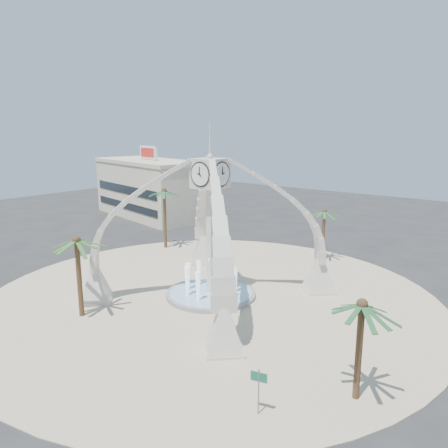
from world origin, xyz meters
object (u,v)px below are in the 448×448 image
Objects in this scene: street_sign at (259,383)px; fountain at (211,293)px; palm_north at (324,212)px; palm_west at (164,192)px; palm_south at (76,241)px; clock_tower at (210,226)px; palm_east at (362,306)px.

fountain is at bearing 123.34° from street_sign.
palm_north is at bearing 79.52° from fountain.
fountain is 1.25× the size of palm_north.
palm_west is 1.26× the size of palm_north.
palm_south is at bearing 160.10° from street_sign.
palm_north is at bearing 71.93° from palm_south.
clock_tower is 2.82× the size of palm_east.
fountain is 12.56m from palm_south.
palm_west is at bearing 149.05° from fountain.
palm_south reaches higher than street_sign.
palm_west is at bearing 153.31° from palm_east.
palm_east is (16.08, -6.64, -0.95)m from clock_tower.
clock_tower is at bearing -90.00° from fountain.
palm_south is at bearing -119.38° from fountain.
palm_east is 0.79× the size of palm_west.
fountain is at bearing 157.58° from palm_east.
clock_tower is 2.80× the size of palm_north.
palm_west reaches higher than fountain.
fountain is 18.75m from palm_west.
palm_west is (-31.05, 15.61, 1.60)m from palm_east.
clock_tower reaches higher than palm_west.
palm_south is at bearing -62.90° from palm_west.
palm_north is 29.24m from street_sign.
palm_south is at bearing -172.02° from palm_east.
palm_south is (-21.52, -3.02, 0.67)m from palm_east.
palm_south reaches higher than palm_north.
palm_north is at bearing 79.52° from clock_tower.
palm_north is (17.96, 7.22, -1.50)m from palm_west.
clock_tower reaches higher than palm_north.
palm_east is 34.79m from palm_west.
palm_west is at bearing 149.05° from clock_tower.
palm_west is at bearing 117.10° from palm_south.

